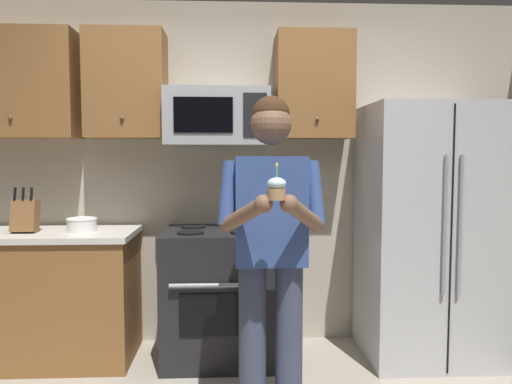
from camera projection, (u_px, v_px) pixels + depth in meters
name	position (u px, v px, depth m)	size (l,w,h in m)	color
wall_back	(238.00, 174.00, 3.83)	(4.40, 0.10, 2.60)	#B7AD99
oven_range	(218.00, 294.00, 3.50)	(0.76, 0.70, 0.93)	black
microwave	(218.00, 117.00, 3.53)	(0.74, 0.41, 0.40)	#9EA0A5
refrigerator	(429.00, 232.00, 3.50)	(0.90, 0.75, 1.80)	#B7BABF
cabinet_row_upper	(137.00, 85.00, 3.53)	(2.78, 0.36, 0.76)	brown
counter_left	(33.00, 296.00, 3.46)	(1.44, 0.66, 0.92)	brown
knife_block	(25.00, 216.00, 3.36)	(0.16, 0.15, 0.32)	brown
bowl_large_white	(82.00, 224.00, 3.40)	(0.21, 0.21, 0.09)	white
person	(271.00, 239.00, 2.64)	(0.60, 0.48, 1.76)	#383F59
cupcake	(277.00, 188.00, 2.29)	(0.09, 0.09, 0.17)	#A87F56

